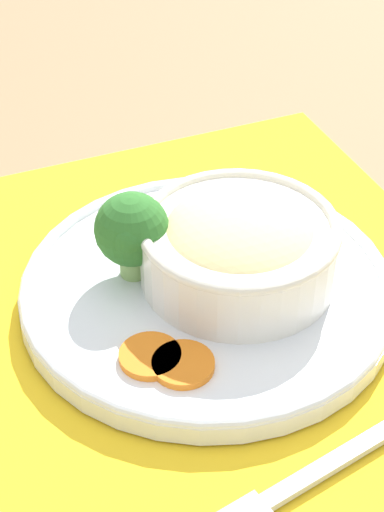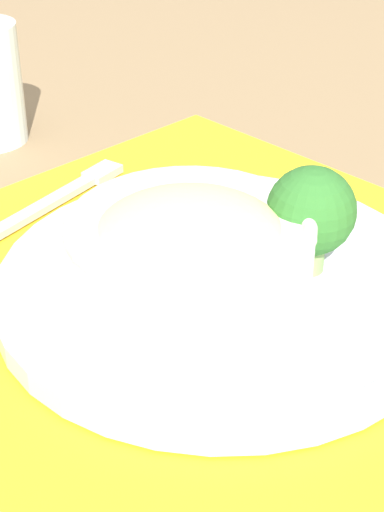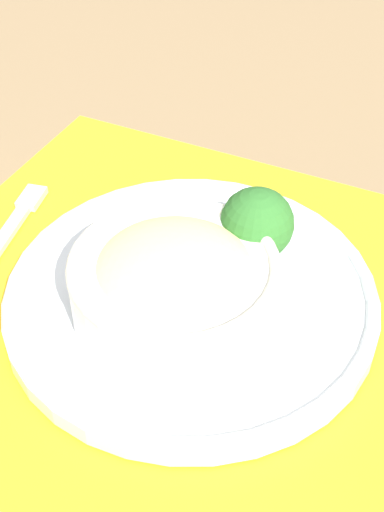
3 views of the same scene
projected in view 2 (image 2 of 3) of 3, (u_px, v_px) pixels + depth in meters
ground_plane at (219, 302)px, 0.58m from camera, size 4.00×4.00×0.00m
placemat at (219, 299)px, 0.58m from camera, size 0.51×0.46×0.00m
plate at (219, 283)px, 0.57m from camera, size 0.30×0.30×0.02m
bowl at (192, 251)px, 0.54m from camera, size 0.16×0.16×0.06m
broccoli_floret at (311, 212)px, 0.56m from camera, size 0.06×0.06×0.07m
carrot_slice_near at (226, 206)px, 0.65m from camera, size 0.05×0.05×0.01m
carrot_slice_middle at (193, 207)px, 0.65m from camera, size 0.05×0.05×0.01m
fork at (58, 198)px, 0.69m from camera, size 0.06×0.18×0.01m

